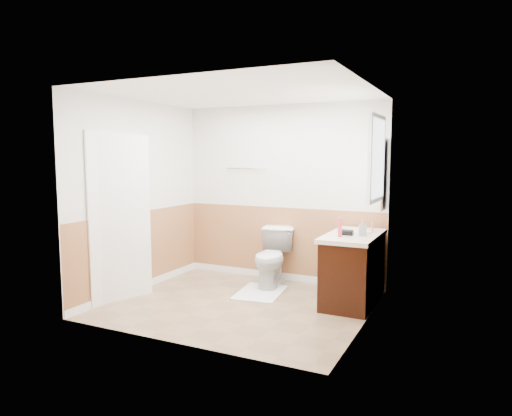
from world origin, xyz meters
The scene contains 32 objects.
floor centered at (0.00, 0.00, 0.00)m, with size 3.00×3.00×0.00m, color #8C7051.
ceiling centered at (0.00, 0.00, 2.50)m, with size 3.00×3.00×0.00m, color white.
wall_back centered at (0.00, 1.30, 1.25)m, with size 3.00×3.00×0.00m, color silver.
wall_front centered at (0.00, -1.30, 1.25)m, with size 3.00×3.00×0.00m, color silver.
wall_left centered at (-1.50, 0.00, 1.25)m, with size 3.00×3.00×0.00m, color silver.
wall_right centered at (1.50, 0.00, 1.25)m, with size 3.00×3.00×0.00m, color silver.
wainscot_back centered at (0.00, 1.29, 0.50)m, with size 3.00×3.00×0.00m, color #B17246.
wainscot_front centered at (0.00, -1.29, 0.50)m, with size 3.00×3.00×0.00m, color #B17246.
wainscot_left centered at (-1.49, 0.00, 0.50)m, with size 2.60×2.60×0.00m, color #B17246.
wainscot_right centered at (1.49, 0.00, 0.50)m, with size 2.60×2.60×0.00m, color #B17246.
toilet centered at (0.03, 0.90, 0.40)m, with size 0.44×0.78×0.80m, color silver.
bath_mat centered at (0.03, 0.52, 0.01)m, with size 0.55×0.80×0.02m, color silver.
vanity_cabinet centered at (1.21, 0.66, 0.40)m, with size 0.55×1.10×0.80m, color black.
vanity_knob_left centered at (0.91, 0.56, 0.55)m, with size 0.03×0.03×0.03m, color silver.
vanity_knob_right centered at (0.91, 0.76, 0.55)m, with size 0.03×0.03×0.03m, color silver.
countertop centered at (1.20, 0.66, 0.83)m, with size 0.60×1.15×0.05m, color white.
sink_basin centered at (1.21, 0.81, 0.86)m, with size 0.36×0.36×0.02m, color white.
faucet centered at (1.39, 0.81, 0.92)m, with size 0.02×0.02×0.14m, color silver.
lotion_bottle centered at (1.11, 0.38, 0.96)m, with size 0.05×0.05×0.22m, color #D9384F.
soap_dispenser centered at (1.33, 0.57, 0.94)m, with size 0.08×0.09×0.19m, color #9297A4.
hair_dryer_body centered at (1.16, 0.52, 0.89)m, with size 0.07×0.07×0.14m, color black.
hair_dryer_handle centered at (1.13, 0.57, 0.86)m, with size 0.03×0.03×0.07m, color black.
mirror_panel centered at (1.48, 1.10, 1.55)m, with size 0.02×0.35×0.90m, color silver.
window_frame centered at (1.47, 0.59, 1.75)m, with size 0.04×0.80×1.00m, color white.
window_glass centered at (1.49, 0.59, 1.75)m, with size 0.01×0.70×0.90m, color white.
door centered at (-1.40, -0.45, 1.02)m, with size 0.05×0.80×2.04m, color white.
door_frame centered at (-1.48, -0.45, 1.03)m, with size 0.02×0.92×2.10m, color white.
door_knob centered at (-1.34, -0.12, 0.95)m, with size 0.06×0.06×0.06m, color silver.
towel_bar centered at (-0.55, 1.25, 1.60)m, with size 0.02×0.02×0.62m, color silver.
tp_holder_bar centered at (-0.10, 1.23, 0.70)m, with size 0.02×0.02×0.14m, color silver.
tp_roll centered at (-0.10, 1.23, 0.70)m, with size 0.11×0.11×0.10m, color white.
tp_sheet centered at (-0.10, 1.23, 0.59)m, with size 0.10×0.01×0.16m, color white.
Camera 1 is at (2.53, -4.79, 1.77)m, focal length 32.46 mm.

